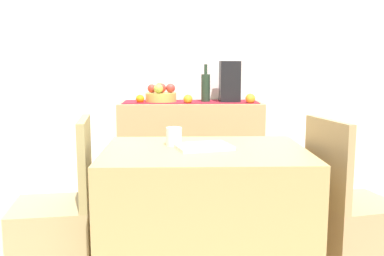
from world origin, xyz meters
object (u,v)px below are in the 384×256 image
sideboard_console (191,154)px  coffee_maker (230,82)px  fruit_bowl (161,97)px  dining_table (205,217)px  chair_by_corner (351,234)px  coffee_cup (174,137)px  chair_near_window (56,237)px  wine_bottle (206,87)px  open_book (203,147)px

sideboard_console → coffee_maker: size_ratio=3.48×
coffee_maker → fruit_bowl: bearing=180.0°
dining_table → chair_by_corner: chair_by_corner is taller
fruit_bowl → dining_table: size_ratio=0.24×
fruit_bowl → coffee_cup: fruit_bowl is taller
fruit_bowl → chair_by_corner: bearing=-50.9°
coffee_cup → chair_near_window: 0.82m
wine_bottle → sideboard_console: bearing=180.0°
fruit_bowl → wine_bottle: wine_bottle is taller
coffee_maker → dining_table: (-0.27, -1.32, -0.66)m
coffee_cup → chair_by_corner: chair_by_corner is taller
chair_near_window → sideboard_console: bearing=60.3°
coffee_maker → coffee_cup: (-0.44, -1.22, -0.24)m
open_book → chair_by_corner: chair_by_corner is taller
dining_table → coffee_cup: 0.46m
sideboard_console → wine_bottle: (0.12, -0.00, 0.55)m
wine_bottle → coffee_cup: size_ratio=3.05×
coffee_maker → open_book: bearing=-102.3°
sideboard_console → coffee_maker: 0.67m
fruit_bowl → coffee_cup: 1.23m
wine_bottle → coffee_maker: coffee_maker is taller
open_book → coffee_cup: coffee_cup is taller
open_book → sideboard_console: bearing=76.5°
chair_by_corner → coffee_cup: bearing=173.6°
sideboard_console → coffee_cup: bearing=-95.7°
open_book → coffee_cup: size_ratio=2.80×
sideboard_console → fruit_bowl: (-0.24, 0.00, 0.47)m
wine_bottle → open_book: size_ratio=1.09×
wine_bottle → open_book: wine_bottle is taller
chair_near_window → coffee_cup: bearing=9.1°
dining_table → wine_bottle: bearing=86.6°
sideboard_console → chair_by_corner: (0.83, -1.32, -0.16)m
sideboard_console → fruit_bowl: size_ratio=4.62×
open_book → chair_near_window: (-0.78, -0.02, -0.48)m
fruit_bowl → coffee_maker: bearing=0.0°
fruit_bowl → chair_near_window: (-0.51, -1.32, -0.64)m
dining_table → chair_near_window: (-0.79, 0.00, -0.10)m
dining_table → coffee_cup: bearing=147.8°
coffee_maker → chair_by_corner: bearing=-68.6°
wine_bottle → chair_near_window: 1.73m
coffee_maker → chair_near_window: bearing=-129.0°
coffee_cup → dining_table: bearing=-32.2°
fruit_bowl → coffee_maker: coffee_maker is taller
coffee_cup → chair_by_corner: (0.96, -0.11, -0.52)m
dining_table → chair_near_window: bearing=179.8°
fruit_bowl → dining_table: (0.28, -1.32, -0.53)m
fruit_bowl → dining_table: 1.45m
sideboard_console → chair_by_corner: 1.57m
sideboard_console → chair_by_corner: size_ratio=1.28×
chair_by_corner → chair_near_window: bearing=179.8°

